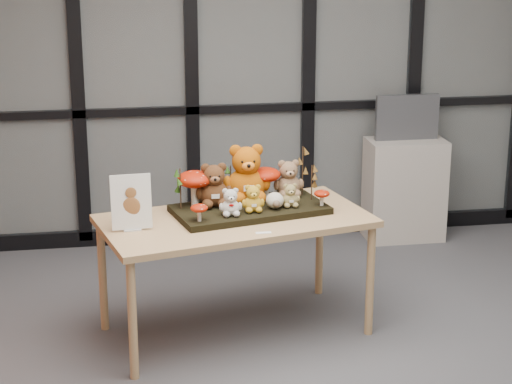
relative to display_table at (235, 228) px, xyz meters
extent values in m
plane|color=#B1AFA8|center=(0.36, 1.74, 0.72)|extent=(5.00, 0.00, 5.00)
cube|color=#2D383F|center=(0.36, 1.71, 0.72)|extent=(4.90, 0.02, 2.70)
cube|color=black|center=(0.36, 1.71, -0.62)|extent=(4.90, 0.06, 0.12)
cube|color=black|center=(0.36, 1.71, 0.37)|extent=(4.90, 0.06, 0.06)
cube|color=black|center=(-0.94, 1.71, 0.72)|extent=(0.10, 0.06, 2.70)
cube|color=black|center=(-0.09, 1.71, 0.72)|extent=(0.10, 0.06, 2.70)
cube|color=black|center=(0.81, 1.71, 0.72)|extent=(0.10, 0.06, 2.70)
cube|color=black|center=(1.66, 1.71, 0.72)|extent=(0.10, 0.06, 2.70)
cube|color=tan|center=(0.00, 0.00, 0.05)|extent=(1.72, 1.14, 0.04)
cylinder|color=tan|center=(-0.64, -0.51, -0.33)|extent=(0.05, 0.05, 0.70)
cylinder|color=tan|center=(-0.80, 0.17, -0.33)|extent=(0.05, 0.05, 0.70)
cylinder|color=tan|center=(0.80, -0.17, -0.33)|extent=(0.05, 0.05, 0.70)
cylinder|color=tan|center=(0.64, 0.51, -0.33)|extent=(0.05, 0.05, 0.70)
cube|color=black|center=(0.10, 0.09, 0.09)|extent=(0.99, 0.65, 0.04)
cube|color=silver|center=(-0.62, -0.12, 0.07)|extent=(0.10, 0.07, 0.01)
cube|color=white|center=(-0.62, -0.12, 0.24)|extent=(0.23, 0.06, 0.32)
ellipsoid|color=brown|center=(-0.62, -0.13, 0.21)|extent=(0.10, 0.01, 0.12)
ellipsoid|color=brown|center=(-0.62, -0.13, 0.29)|extent=(0.06, 0.01, 0.06)
cube|color=white|center=(0.12, -0.30, 0.07)|extent=(0.09, 0.03, 0.00)
cube|color=#B4ABA1|center=(1.56, 1.50, -0.28)|extent=(0.60, 0.35, 0.80)
cube|color=#47494E|center=(1.56, 1.52, 0.30)|extent=(0.50, 0.05, 0.35)
cube|color=black|center=(1.56, 1.50, 0.30)|extent=(0.44, 0.00, 0.29)
camera|label=1|loc=(-0.72, -5.21, 1.82)|focal=65.00mm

